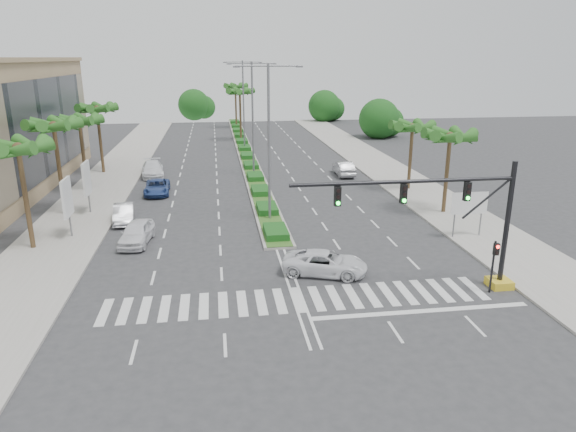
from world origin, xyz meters
name	(u,v)px	position (x,y,z in m)	size (l,w,h in m)	color
ground	(298,300)	(0.00, 0.00, 0.00)	(160.00, 160.00, 0.00)	#333335
footpath_right	(423,194)	(15.20, 20.00, 0.07)	(6.00, 120.00, 0.15)	gray
footpath_left	(87,207)	(-15.20, 20.00, 0.07)	(6.00, 120.00, 0.15)	gray
median	(245,151)	(0.00, 45.00, 0.10)	(2.20, 75.00, 0.20)	gray
median_grass	(245,151)	(0.00, 45.00, 0.22)	(1.80, 75.00, 0.04)	#375D20
signal_gantry	(468,231)	(9.27, 0.00, 3.46)	(12.60, 1.20, 7.20)	gold
pedestrian_signal	(494,258)	(10.60, -0.68, 2.04)	(0.28, 0.36, 3.00)	black
direction_sign	(469,205)	(13.50, 7.99, 2.45)	(2.70, 0.11, 3.40)	slate
billboard_near	(67,198)	(-14.50, 12.00, 2.96)	(0.18, 2.10, 4.35)	slate
billboard_far	(87,179)	(-14.50, 18.00, 2.96)	(0.18, 2.10, 4.35)	slate
palm_left_near	(18,151)	(-16.50, 10.00, 6.69)	(4.57, 4.68, 7.55)	brown
palm_left_mid	(54,128)	(-16.50, 18.00, 7.08)	(4.57, 4.68, 7.95)	brown
palm_left_far	(80,123)	(-16.50, 26.00, 6.50)	(4.57, 4.68, 7.35)	brown
palm_left_end	(97,111)	(-16.50, 34.00, 6.88)	(4.57, 4.68, 7.75)	brown
palm_right_near	(450,139)	(14.50, 14.00, 6.20)	(4.57, 4.68, 7.05)	brown
palm_right_far	(412,129)	(14.50, 22.00, 5.91)	(4.57, 4.68, 6.75)	brown
palm_median_a	(240,93)	(0.00, 55.00, 7.17)	(4.57, 4.68, 8.05)	brown
palm_median_b	(235,88)	(0.00, 70.00, 7.17)	(4.57, 4.68, 8.05)	brown
streetlight_near	(269,135)	(0.00, 14.00, 6.81)	(5.10, 0.25, 12.00)	slate
streetlight_mid	(253,113)	(0.00, 30.00, 6.81)	(5.10, 0.25, 12.00)	slate
streetlight_far	(243,101)	(0.00, 46.00, 6.81)	(5.10, 0.25, 12.00)	slate
car_parked_a	(137,233)	(-9.70, 10.18, 0.78)	(1.84, 4.57, 1.56)	white
car_parked_b	(124,213)	(-11.37, 15.32, 0.70)	(1.48, 4.26, 1.40)	silver
car_parked_c	(157,187)	(-9.64, 23.76, 0.68)	(2.24, 4.86, 1.35)	#2C4788
car_parked_d	(153,169)	(-10.88, 31.71, 0.79)	(2.23, 5.48, 1.59)	white
car_crossing	(325,263)	(2.14, 3.18, 0.70)	(2.31, 5.01, 1.39)	white
car_right	(344,168)	(9.78, 29.11, 0.78)	(1.66, 4.75, 1.57)	#A1A2A6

